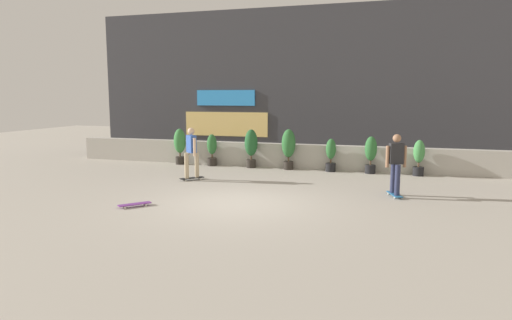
{
  "coord_description": "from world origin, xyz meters",
  "views": [
    {
      "loc": [
        3.81,
        -10.79,
        2.73
      ],
      "look_at": [
        0.0,
        1.5,
        0.9
      ],
      "focal_mm": 32.14,
      "sensor_mm": 36.0,
      "label": 1
    }
  ],
  "objects": [
    {
      "name": "potted_plant_0",
      "position": [
        -4.42,
        5.55,
        0.81
      ],
      "size": [
        0.47,
        0.47,
        1.41
      ],
      "color": "#2D2823",
      "rests_on": "ground"
    },
    {
      "name": "building_backdrop",
      "position": [
        -0.01,
        10.0,
        3.25
      ],
      "size": [
        20.0,
        2.08,
        6.5
      ],
      "color": "#38383D",
      "rests_on": "ground"
    },
    {
      "name": "potted_plant_1",
      "position": [
        -3.05,
        5.55,
        0.66
      ],
      "size": [
        0.38,
        0.38,
        1.23
      ],
      "color": "#2D2823",
      "rests_on": "ground"
    },
    {
      "name": "skater_by_wall_left",
      "position": [
        3.8,
        1.93,
        0.94
      ],
      "size": [
        0.53,
        0.82,
        1.7
      ],
      "color": "#266699",
      "rests_on": "ground"
    },
    {
      "name": "skateboard_near_camera",
      "position": [
        -2.31,
        -1.16,
        0.06
      ],
      "size": [
        0.68,
        0.73,
        0.08
      ],
      "color": "#72338C",
      "rests_on": "ground"
    },
    {
      "name": "skater_far_right",
      "position": [
        -2.49,
        2.54,
        0.94
      ],
      "size": [
        0.67,
        0.74,
        1.7
      ],
      "color": "black",
      "rests_on": "ground"
    },
    {
      "name": "potted_plant_3",
      "position": [
        0.0,
        5.55,
        0.87
      ],
      "size": [
        0.51,
        0.51,
        1.49
      ],
      "color": "#2D2823",
      "rests_on": "ground"
    },
    {
      "name": "potted_plant_2",
      "position": [
        -1.45,
        5.55,
        0.84
      ],
      "size": [
        0.49,
        0.49,
        1.45
      ],
      "color": "#2D2823",
      "rests_on": "ground"
    },
    {
      "name": "potted_plant_5",
      "position": [
        2.95,
        5.55,
        0.72
      ],
      "size": [
        0.42,
        0.42,
        1.3
      ],
      "color": "black",
      "rests_on": "ground"
    },
    {
      "name": "potted_plant_4",
      "position": [
        1.56,
        5.55,
        0.62
      ],
      "size": [
        0.36,
        0.36,
        1.18
      ],
      "color": "black",
      "rests_on": "ground"
    },
    {
      "name": "potted_plant_6",
      "position": [
        4.54,
        5.55,
        0.66
      ],
      "size": [
        0.38,
        0.38,
        1.22
      ],
      "color": "black",
      "rests_on": "ground"
    },
    {
      "name": "ground_plane",
      "position": [
        0.0,
        0.0,
        0.0
      ],
      "size": [
        48.0,
        48.0,
        0.0
      ],
      "primitive_type": "plane",
      "color": "#A8A093"
    },
    {
      "name": "planter_wall",
      "position": [
        0.0,
        6.0,
        0.45
      ],
      "size": [
        18.0,
        0.4,
        0.9
      ],
      "primitive_type": "cube",
      "color": "#B2ADA3",
      "rests_on": "ground"
    }
  ]
}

